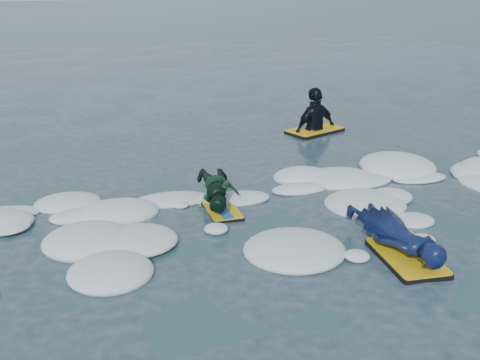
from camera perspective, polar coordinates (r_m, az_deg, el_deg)
ground at (r=7.70m, az=-1.41°, el=-6.08°), size 120.00×120.00×0.00m
foam_band at (r=8.61m, az=-3.18°, el=-3.21°), size 12.00×3.10×0.30m
prone_woman_unit at (r=7.61m, az=14.80°, el=-5.19°), size 0.75×1.74×0.44m
prone_child_unit at (r=8.71m, az=-2.05°, el=-1.18°), size 0.83×1.32×0.48m
waiting_rider_unit at (r=12.87m, az=7.10°, el=4.72°), size 1.38×1.08×1.82m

